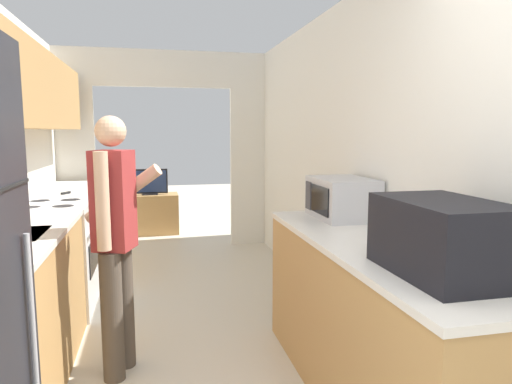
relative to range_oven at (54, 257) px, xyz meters
name	(u,v)px	position (x,y,z in m)	size (l,w,h in m)	color
wall_right	(379,169)	(2.31, -1.19, 0.79)	(0.06, 7.38, 2.50)	silver
wall_far_with_doorway	(165,136)	(0.99, 1.93, 0.98)	(2.99, 0.06, 2.50)	silver
counter_left	(48,264)	(-0.01, -0.20, 0.00)	(0.62, 3.85, 0.91)	#B2844C
counter_right	(373,324)	(1.98, -1.82, -0.01)	(0.62, 2.05, 0.91)	#B2844C
range_oven	(54,257)	(0.00, 0.00, 0.00)	(0.66, 0.78, 1.05)	white
person	(115,240)	(0.59, -1.17, 0.39)	(0.51, 0.45, 1.59)	#4C4238
suitcase	(442,237)	(1.98, -2.38, 0.61)	(0.38, 0.61, 0.31)	black
microwave	(342,198)	(2.08, -1.12, 0.59)	(0.36, 0.51, 0.27)	#B7B7BC
tv_cabinet	(151,214)	(0.78, 2.82, -0.17)	(0.80, 0.42, 0.59)	#B2844C
television	(150,182)	(0.78, 2.77, 0.31)	(0.51, 0.16, 0.38)	black
knife	(67,192)	(0.02, 0.64, 0.46)	(0.15, 0.34, 0.02)	#B7B7BC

